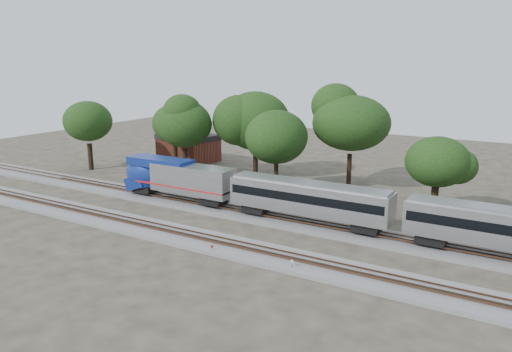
% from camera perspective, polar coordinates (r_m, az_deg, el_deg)
% --- Properties ---
extents(ground, '(160.00, 160.00, 0.00)m').
position_cam_1_polar(ground, '(55.40, -4.53, -6.10)').
color(ground, '#383328').
rests_on(ground, ground).
extents(track_far, '(160.00, 5.00, 0.73)m').
position_cam_1_polar(track_far, '(60.07, -1.23, -4.30)').
color(track_far, slate).
rests_on(track_far, ground).
extents(track_near, '(160.00, 5.00, 0.73)m').
position_cam_1_polar(track_near, '(52.32, -7.07, -7.12)').
color(track_near, slate).
rests_on(track_near, ground).
extents(switch_stand_red, '(0.27, 0.12, 0.87)m').
position_cam_1_polar(switch_stand_red, '(48.64, -5.06, -8.23)').
color(switch_stand_red, '#512D19').
rests_on(switch_stand_red, ground).
extents(switch_stand_white, '(0.33, 0.06, 1.05)m').
position_cam_1_polar(switch_stand_white, '(44.84, 4.14, -9.98)').
color(switch_stand_white, '#512D19').
rests_on(switch_stand_white, ground).
extents(switch_lever, '(0.51, 0.31, 0.30)m').
position_cam_1_polar(switch_lever, '(48.52, -3.83, -8.79)').
color(switch_lever, '#512D19').
rests_on(switch_lever, ground).
extents(brick_building, '(11.07, 8.52, 4.89)m').
position_cam_1_polar(brick_building, '(91.96, -7.75, 3.23)').
color(brick_building, brown).
rests_on(brick_building, ground).
extents(tree_0, '(8.35, 8.35, 11.77)m').
position_cam_1_polar(tree_0, '(87.66, -18.68, 5.95)').
color(tree_0, black).
rests_on(tree_0, ground).
extents(tree_1, '(7.90, 7.90, 11.14)m').
position_cam_1_polar(tree_1, '(83.98, -9.33, 5.87)').
color(tree_1, black).
rests_on(tree_1, ground).
extents(tree_2, '(8.76, 8.76, 12.35)m').
position_cam_1_polar(tree_2, '(77.53, -8.25, 5.93)').
color(tree_2, black).
rests_on(tree_2, ground).
extents(tree_3, '(9.12, 9.12, 12.86)m').
position_cam_1_polar(tree_3, '(77.19, -0.06, 6.31)').
color(tree_3, black).
rests_on(tree_3, ground).
extents(tree_4, '(8.13, 8.13, 11.46)m').
position_cam_1_polar(tree_4, '(67.62, 2.35, 4.46)').
color(tree_4, black).
rests_on(tree_4, ground).
extents(tree_5, '(9.72, 9.72, 13.70)m').
position_cam_1_polar(tree_5, '(71.23, 10.82, 5.96)').
color(tree_5, black).
rests_on(tree_5, ground).
extents(tree_6, '(6.79, 6.79, 9.58)m').
position_cam_1_polar(tree_6, '(61.49, 20.03, 1.51)').
color(tree_6, black).
rests_on(tree_6, ground).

